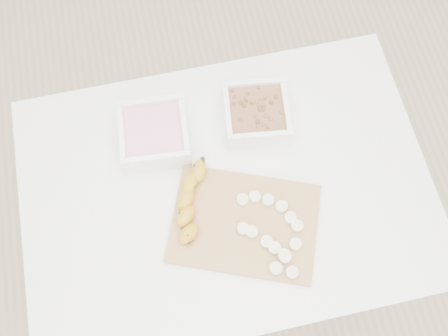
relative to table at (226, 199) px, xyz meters
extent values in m
plane|color=#C6AD89|center=(0.00, 0.00, -0.65)|extent=(3.50, 3.50, 0.00)
cube|color=white|center=(0.00, 0.00, 0.08)|extent=(1.00, 0.70, 0.04)
cylinder|color=white|center=(0.44, -0.29, -0.30)|extent=(0.05, 0.05, 0.71)
cylinder|color=white|center=(-0.44, 0.29, -0.30)|extent=(0.05, 0.05, 0.71)
cylinder|color=white|center=(0.44, 0.29, -0.30)|extent=(0.05, 0.05, 0.71)
cube|color=white|center=(-0.15, 0.16, 0.13)|extent=(0.18, 0.18, 0.08)
cube|color=pink|center=(-0.15, 0.16, 0.14)|extent=(0.15, 0.15, 0.04)
cube|color=white|center=(0.11, 0.16, 0.13)|extent=(0.18, 0.18, 0.07)
cube|color=brown|center=(0.11, 0.16, 0.14)|extent=(0.15, 0.15, 0.04)
cube|color=tan|center=(0.02, -0.10, 0.10)|extent=(0.41, 0.35, 0.01)
cylinder|color=#F2EAB9|center=(0.03, -0.04, 0.12)|extent=(0.03, 0.03, 0.01)
cylinder|color=#F2EAB9|center=(0.06, -0.04, 0.12)|extent=(0.03, 0.03, 0.01)
cylinder|color=#F2EAB9|center=(0.09, -0.06, 0.12)|extent=(0.03, 0.03, 0.01)
cylinder|color=#F2EAB9|center=(0.11, -0.08, 0.12)|extent=(0.03, 0.03, 0.01)
cylinder|color=#F2EAB9|center=(0.13, -0.11, 0.12)|extent=(0.03, 0.03, 0.01)
cylinder|color=#F2EAB9|center=(0.14, -0.13, 0.12)|extent=(0.03, 0.03, 0.01)
cylinder|color=#F2EAB9|center=(0.12, -0.18, 0.12)|extent=(0.03, 0.03, 0.01)
cylinder|color=#F2EAB9|center=(0.01, -0.11, 0.12)|extent=(0.03, 0.03, 0.01)
cylinder|color=#F2EAB9|center=(0.03, -0.13, 0.12)|extent=(0.03, 0.03, 0.01)
cylinder|color=#F2EAB9|center=(0.06, -0.16, 0.12)|extent=(0.03, 0.03, 0.01)
cylinder|color=#F2EAB9|center=(0.07, -0.17, 0.12)|extent=(0.03, 0.03, 0.01)
cylinder|color=#F2EAB9|center=(0.09, -0.20, 0.12)|extent=(0.03, 0.03, 0.01)
cylinder|color=#F2EAB9|center=(0.10, -0.24, 0.12)|extent=(0.03, 0.03, 0.01)
cylinder|color=#F2EAB9|center=(0.07, -0.22, 0.12)|extent=(0.03, 0.03, 0.01)
cylinder|color=#F2EAB9|center=(0.09, -0.19, 0.12)|extent=(0.03, 0.03, 0.01)
camera|label=1|loc=(-0.09, -0.37, 1.26)|focal=40.00mm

